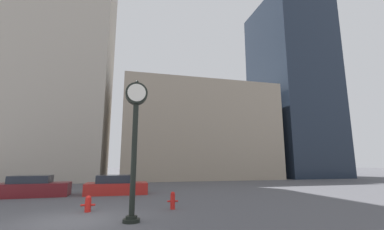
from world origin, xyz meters
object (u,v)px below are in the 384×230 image
object	(u,v)px
street_clock	(135,129)
fire_hydrant_near	(88,204)
fire_hydrant_far	(173,200)
car_maroon	(33,187)
car_red	(116,186)

from	to	relation	value
street_clock	fire_hydrant_near	bearing A→B (deg)	125.79
street_clock	fire_hydrant_far	world-z (taller)	street_clock
car_maroon	car_red	size ratio (longest dim) A/B	1.04
fire_hydrant_near	fire_hydrant_far	distance (m)	3.60
car_maroon	fire_hydrant_near	xyz separation A→B (m)	(4.01, -6.18, -0.20)
street_clock	fire_hydrant_far	distance (m)	4.07
car_red	fire_hydrant_near	distance (m)	6.29
fire_hydrant_far	car_maroon	bearing A→B (deg)	139.77
car_maroon	fire_hydrant_far	bearing A→B (deg)	-42.95
car_red	fire_hydrant_far	bearing A→B (deg)	-67.23
fire_hydrant_far	street_clock	bearing A→B (deg)	-130.22
car_red	fire_hydrant_far	size ratio (longest dim) A/B	5.19
street_clock	car_red	world-z (taller)	street_clock
street_clock	fire_hydrant_far	xyz separation A→B (m)	(1.84, 2.18, -2.90)
street_clock	fire_hydrant_near	world-z (taller)	street_clock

